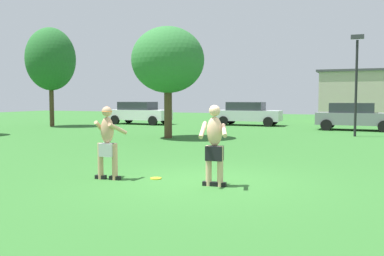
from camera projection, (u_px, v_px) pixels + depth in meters
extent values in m
plane|color=#2D6628|center=(205.00, 182.00, 9.59)|extent=(80.00, 80.00, 0.00)
cube|color=black|center=(101.00, 177.00, 10.01)|extent=(0.27, 0.13, 0.09)
cylinder|color=tan|center=(101.00, 161.00, 9.98)|extent=(0.13, 0.13, 0.84)
cube|color=black|center=(115.00, 178.00, 9.90)|extent=(0.27, 0.13, 0.09)
cylinder|color=tan|center=(115.00, 162.00, 9.87)|extent=(0.13, 0.13, 0.84)
cube|color=#B7B7BC|center=(107.00, 150.00, 9.91)|extent=(0.36, 0.27, 0.30)
ellipsoid|color=tan|center=(107.00, 130.00, 9.87)|extent=(0.34, 0.25, 0.61)
cylinder|color=tan|center=(101.00, 128.00, 10.03)|extent=(0.16, 0.54, 0.39)
cylinder|color=tan|center=(118.00, 129.00, 9.90)|extent=(0.20, 0.58, 0.31)
sphere|color=tan|center=(107.00, 112.00, 9.84)|extent=(0.23, 0.23, 0.23)
cone|color=orange|center=(107.00, 109.00, 9.84)|extent=(0.27, 0.27, 0.13)
cube|color=black|center=(220.00, 184.00, 9.16)|extent=(0.27, 0.13, 0.09)
cylinder|color=#E0AD89|center=(220.00, 166.00, 9.14)|extent=(0.13, 0.13, 0.87)
cube|color=black|center=(209.00, 184.00, 9.24)|extent=(0.27, 0.13, 0.09)
cylinder|color=#E0AD89|center=(209.00, 166.00, 9.21)|extent=(0.13, 0.13, 0.87)
cube|color=black|center=(214.00, 153.00, 9.15)|extent=(0.38, 0.27, 0.31)
ellipsoid|color=#E0AD89|center=(215.00, 131.00, 9.12)|extent=(0.36, 0.25, 0.63)
cylinder|color=#E0AD89|center=(224.00, 130.00, 8.96)|extent=(0.31, 0.59, 0.26)
cylinder|color=#E0AD89|center=(203.00, 130.00, 9.09)|extent=(0.20, 0.58, 0.34)
sphere|color=#E0AD89|center=(215.00, 111.00, 9.09)|extent=(0.24, 0.24, 0.24)
cylinder|color=yellow|center=(156.00, 178.00, 10.01)|extent=(0.26, 0.26, 0.03)
cube|color=silver|center=(249.00, 115.00, 29.02)|extent=(4.34, 1.91, 0.70)
cube|color=#282D33|center=(246.00, 106.00, 29.04)|extent=(2.45, 1.65, 0.56)
cylinder|color=black|center=(273.00, 120.00, 29.34)|extent=(0.65, 0.24, 0.64)
cylinder|color=black|center=(268.00, 122.00, 27.66)|extent=(0.65, 0.24, 0.64)
cylinder|color=black|center=(231.00, 120.00, 30.42)|extent=(0.65, 0.24, 0.64)
cylinder|color=black|center=(223.00, 121.00, 28.75)|extent=(0.65, 0.24, 0.64)
cube|color=white|center=(140.00, 115.00, 30.37)|extent=(4.32, 1.85, 0.70)
cube|color=#282D33|center=(138.00, 106.00, 30.40)|extent=(2.43, 1.61, 0.56)
cylinder|color=black|center=(165.00, 119.00, 30.62)|extent=(0.64, 0.23, 0.64)
cylinder|color=black|center=(153.00, 121.00, 28.97)|extent=(0.64, 0.23, 0.64)
cylinder|color=black|center=(129.00, 119.00, 31.81)|extent=(0.64, 0.23, 0.64)
cylinder|color=black|center=(115.00, 120.00, 30.16)|extent=(0.64, 0.23, 0.64)
cube|color=slate|center=(355.00, 119.00, 24.70)|extent=(4.33, 1.87, 0.70)
cube|color=#282D33|center=(352.00, 108.00, 24.73)|extent=(2.44, 1.63, 0.56)
cylinder|color=black|center=(384.00, 125.00, 24.94)|extent=(0.64, 0.23, 0.64)
cylinder|color=black|center=(384.00, 126.00, 23.30)|extent=(0.64, 0.23, 0.64)
cylinder|color=black|center=(330.00, 123.00, 26.15)|extent=(0.64, 0.23, 0.64)
cylinder|color=black|center=(326.00, 125.00, 24.50)|extent=(0.64, 0.23, 0.64)
cylinder|color=black|center=(356.00, 89.00, 20.69)|extent=(0.12, 0.12, 4.64)
cube|color=#333338|center=(357.00, 37.00, 20.51)|extent=(0.60, 0.24, 0.20)
cylinder|color=#4C3823|center=(168.00, 111.00, 19.94)|extent=(0.36, 0.36, 2.56)
ellipsoid|color=#2D7033|center=(168.00, 60.00, 19.78)|extent=(3.37, 3.37, 3.05)
cylinder|color=#4C3823|center=(52.00, 104.00, 28.04)|extent=(0.29, 0.29, 2.96)
ellipsoid|color=#236028|center=(51.00, 59.00, 27.83)|extent=(3.19, 3.19, 4.06)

